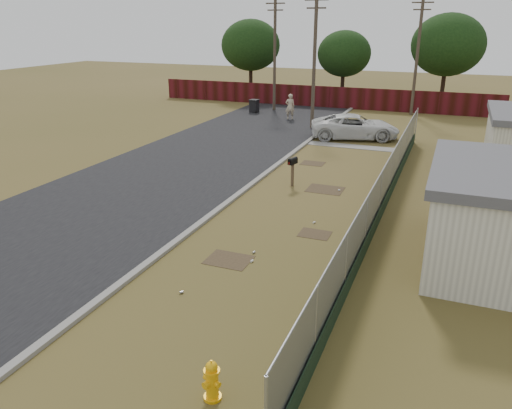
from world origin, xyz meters
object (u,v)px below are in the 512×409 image
at_px(mailbox, 293,164).
at_px(fire_hydrant, 212,381).
at_px(pedestrian, 290,107).
at_px(pickup_truck, 355,127).
at_px(trash_bin, 254,106).

bearing_deg(mailbox, fire_hydrant, -78.73).
distance_m(mailbox, pedestrian, 16.46).
height_order(fire_hydrant, pickup_truck, pickup_truck).
xyz_separation_m(fire_hydrant, pickup_truck, (-2.02, 24.50, 0.34)).
distance_m(pickup_truck, trash_bin, 11.58).
xyz_separation_m(fire_hydrant, trash_bin, (-11.59, 31.01, 0.11)).
xyz_separation_m(pickup_truck, pedestrian, (-5.93, 4.79, 0.19)).
relative_size(fire_hydrant, pedestrian, 0.48).
bearing_deg(pickup_truck, pedestrian, 34.05).
bearing_deg(pedestrian, trash_bin, -48.56).
distance_m(mailbox, pickup_truck, 10.85).
relative_size(pedestrian, trash_bin, 1.82).
bearing_deg(fire_hydrant, pedestrian, 105.19).
xyz_separation_m(mailbox, pickup_truck, (0.70, 10.82, -0.30)).
bearing_deg(pedestrian, fire_hydrant, 81.96).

